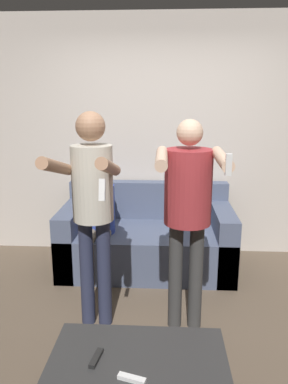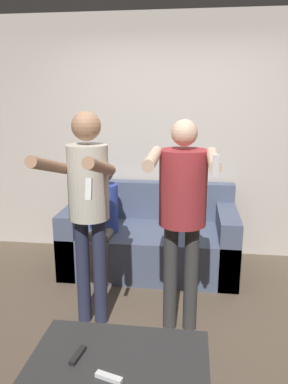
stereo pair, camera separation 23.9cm
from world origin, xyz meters
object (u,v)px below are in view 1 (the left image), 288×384
person_standing_left (92,198)px  remote_far (96,358)px  person_standing_right (188,201)px  remote_near (132,379)px  couch (147,240)px  person_seated (99,215)px  coffee_table (138,363)px

person_standing_left → remote_far: bearing=-79.2°
person_standing_right → remote_near: 1.30m
person_standing_left → person_standing_right: bearing=0.6°
couch → person_seated: person_seated is taller
person_standing_left → couch: bearing=72.2°
person_standing_left → remote_far: (0.18, -0.92, -0.67)m
coffee_table → remote_near: bearing=-96.8°
remote_far → remote_near: bearing=-34.3°
person_standing_left → person_standing_right: (0.72, 0.01, -0.01)m
couch → remote_near: 2.18m
remote_near → person_standing_left: bearing=110.0°
person_standing_left → remote_near: (0.39, -1.06, -0.67)m
person_standing_right → remote_near: (-0.33, -1.07, -0.66)m
person_seated → coffee_table: size_ratio=1.18×
person_standing_right → remote_near: bearing=-107.2°
couch → remote_far: couch is taller
person_standing_left → person_standing_right: person_standing_left is taller
remote_far → person_standing_right: bearing=59.7°
remote_near → remote_far: same height
remote_near → person_seated: bearing=104.4°
person_standing_right → coffee_table: 1.18m
person_seated → coffee_table: person_seated is taller
person_seated → coffee_table: bearing=-73.6°
coffee_table → remote_near: remote_near is taller
person_standing_right → couch: bearing=107.9°
coffee_table → person_seated: bearing=106.4°
remote_near → person_standing_right: bearing=72.8°
person_standing_right → remote_far: (-0.54, -0.93, -0.66)m
remote_near → remote_far: bearing=145.7°
person_seated → remote_near: (0.50, -1.95, -0.26)m
person_standing_left → person_standing_right: 0.72m
couch → remote_near: bearing=-89.3°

